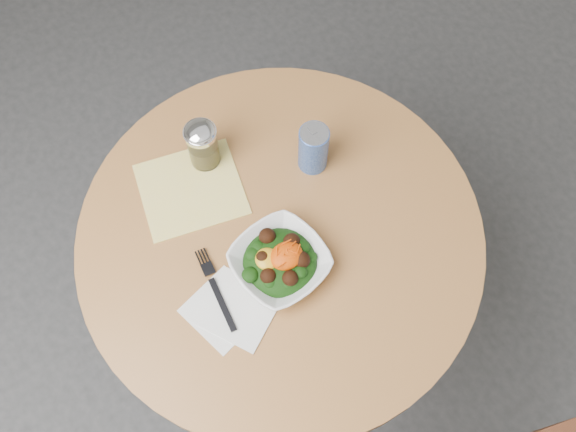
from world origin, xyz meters
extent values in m
plane|color=#303032|center=(0.00, 0.00, 0.00)|extent=(6.00, 6.00, 0.00)
cylinder|color=black|center=(0.00, 0.00, 0.01)|extent=(0.52, 0.52, 0.03)
cylinder|color=black|center=(0.00, 0.00, 0.35)|extent=(0.10, 0.10, 0.71)
cylinder|color=#C17F45|center=(0.00, 0.00, 0.73)|extent=(0.90, 0.90, 0.04)
cube|color=#DBB20B|center=(-0.11, 0.20, 0.75)|extent=(0.27, 0.26, 0.00)
cube|color=silver|center=(-0.19, -0.08, 0.75)|extent=(0.17, 0.17, 0.00)
cube|color=silver|center=(-0.17, -0.10, 0.75)|extent=(0.19, 0.19, 0.00)
imported|color=white|center=(-0.04, -0.06, 0.77)|extent=(0.21, 0.21, 0.05)
ellipsoid|color=black|center=(-0.04, -0.06, 0.77)|extent=(0.16, 0.16, 0.06)
ellipsoid|color=orange|center=(-0.07, -0.05, 0.80)|extent=(0.05, 0.05, 0.02)
ellipsoid|color=#EB4A05|center=(-0.03, -0.07, 0.80)|extent=(0.07, 0.06, 0.03)
cube|color=black|center=(-0.19, -0.07, 0.76)|extent=(0.03, 0.13, 0.00)
cube|color=black|center=(-0.17, 0.03, 0.76)|extent=(0.04, 0.07, 0.00)
cylinder|color=silver|center=(-0.04, 0.25, 0.81)|extent=(0.07, 0.07, 0.11)
cylinder|color=olive|center=(-0.04, 0.25, 0.78)|extent=(0.06, 0.06, 0.06)
cylinder|color=silver|center=(-0.04, 0.25, 0.86)|extent=(0.07, 0.07, 0.01)
ellipsoid|color=silver|center=(-0.04, 0.25, 0.87)|extent=(0.07, 0.07, 0.03)
cylinder|color=navy|center=(0.16, 0.11, 0.81)|extent=(0.07, 0.07, 0.13)
cylinder|color=#B4B4BB|center=(0.16, 0.11, 0.88)|extent=(0.06, 0.06, 0.00)
cube|color=#B4B4BB|center=(0.16, 0.11, 0.88)|extent=(0.01, 0.02, 0.00)
camera|label=1|loc=(-0.30, -0.47, 2.05)|focal=40.00mm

